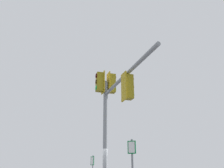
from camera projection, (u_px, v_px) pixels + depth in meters
signal_mast_assembly at (111, 104)px, 10.84m from camera, size 1.63×5.15×6.00m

